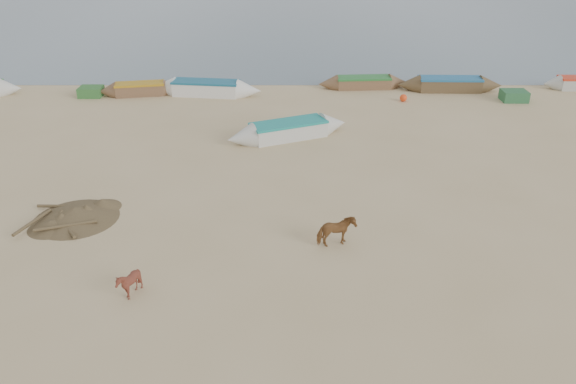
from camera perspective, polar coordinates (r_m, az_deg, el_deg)
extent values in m
plane|color=tan|center=(18.09, 0.00, -8.53)|extent=(140.00, 140.00, 0.00)
imported|color=brown|center=(19.41, 4.91, -4.02)|extent=(1.44, 0.98, 1.11)
imported|color=#5E291D|center=(17.62, -15.86, -8.89)|extent=(1.11, 1.06, 0.96)
cone|color=brown|center=(22.61, -20.79, -2.03)|extent=(3.48, 3.48, 0.47)
cube|color=#32682F|center=(37.84, -19.38, 9.60)|extent=(1.40, 1.20, 0.60)
sphere|color=#EE4216|center=(35.48, 11.64, 9.35)|extent=(0.44, 0.44, 0.44)
cube|color=slate|center=(38.04, -10.53, 10.70)|extent=(1.20, 1.10, 0.56)
cube|color=#2C6239|center=(37.50, 21.98, 9.06)|extent=(1.50, 1.20, 0.64)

